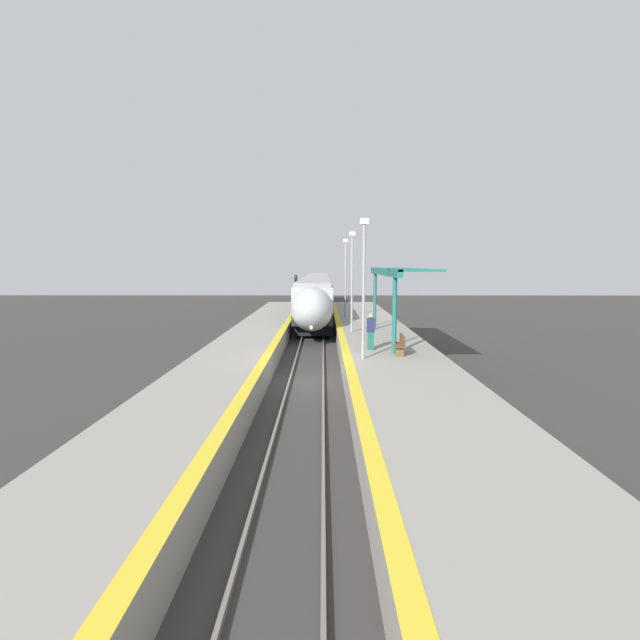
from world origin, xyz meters
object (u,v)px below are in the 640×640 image
(lamppost_near, at_px, (364,280))
(lamppost_far, at_px, (346,273))
(person_waiting, at_px, (371,331))
(platform_bench, at_px, (400,344))
(lamppost_mid, at_px, (352,275))
(train, at_px, (316,293))
(railway_signal, at_px, (296,291))

(lamppost_near, xyz_separation_m, lamppost_far, (0.00, 16.98, 0.00))
(person_waiting, xyz_separation_m, lamppost_near, (-0.54, -2.29, 2.44))
(lamppost_far, bearing_deg, lamppost_near, -90.00)
(platform_bench, height_order, lamppost_far, lamppost_far)
(platform_bench, bearing_deg, lamppost_far, 96.17)
(person_waiting, xyz_separation_m, lamppost_mid, (-0.54, 6.20, 2.44))
(train, height_order, railway_signal, railway_signal)
(lamppost_mid, bearing_deg, railway_signal, 102.51)
(lamppost_mid, bearing_deg, person_waiting, -85.00)
(lamppost_near, height_order, lamppost_far, same)
(railway_signal, xyz_separation_m, lamppost_far, (4.36, -11.18, 1.92))
(lamppost_near, bearing_deg, person_waiting, 76.69)
(train, bearing_deg, lamppost_near, -85.37)
(railway_signal, bearing_deg, person_waiting, -79.26)
(person_waiting, relative_size, railway_signal, 0.43)
(platform_bench, bearing_deg, train, 98.22)
(platform_bench, height_order, lamppost_mid, lamppost_mid)
(train, bearing_deg, person_waiting, -83.85)
(lamppost_mid, bearing_deg, platform_bench, -76.94)
(railway_signal, height_order, lamppost_far, lamppost_far)
(train, distance_m, person_waiting, 27.48)
(train, distance_m, lamppost_mid, 21.38)
(lamppost_near, relative_size, lamppost_mid, 1.00)
(railway_signal, xyz_separation_m, lamppost_near, (4.36, -28.16, 1.92))
(platform_bench, xyz_separation_m, person_waiting, (-1.18, 1.23, 0.42))
(lamppost_near, xyz_separation_m, lamppost_mid, (0.00, 8.49, 0.00))
(platform_bench, xyz_separation_m, lamppost_far, (-1.72, 15.91, 2.86))
(train, distance_m, lamppost_far, 13.05)
(person_waiting, relative_size, lamppost_near, 0.29)
(platform_bench, relative_size, person_waiting, 0.87)
(person_waiting, height_order, lamppost_near, lamppost_near)
(person_waiting, bearing_deg, platform_bench, -46.12)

